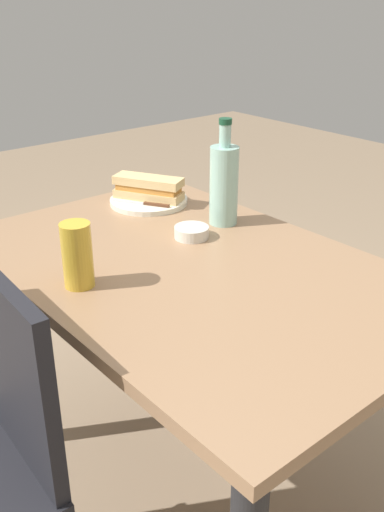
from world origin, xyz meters
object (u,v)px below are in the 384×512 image
Objects in this scene: dining_table at (192,306)px; plate_near at (149,201)px; baguette_sandwich_near at (148,188)px; olive_bowl at (192,232)px; water_bottle at (224,183)px; beer_glass at (77,255)px; knife_near at (144,203)px.

dining_table is 0.46m from plate_near.
baguette_sandwich_near is 0.30m from olive_bowl.
olive_bowl is (-0.29, 0.07, 0.01)m from plate_near.
baguette_sandwich_near is at bearing -90.00° from plate_near.
plate_near is 0.81× the size of water_bottle.
beer_glass is at bearing 73.81° from dining_table.
baguette_sandwich_near is at bearing -49.54° from knife_near.
knife_near is (-0.04, 0.04, -0.03)m from baguette_sandwich_near.
baguette_sandwich_near is 0.55m from beer_glass.
baguette_sandwich_near is 0.06m from knife_near.
dining_table is at bearing -106.19° from beer_glass.
knife_near is (-0.04, 0.04, 0.01)m from plate_near.
dining_table is 7.10× the size of knife_near.
plate_near is at bearing -22.82° from dining_table.
dining_table is 4.84× the size of plate_near.
dining_table is at bearing 121.65° from water_bottle.
beer_glass is 1.61× the size of olive_bowl.
plate_near is at bearing -13.88° from olive_bowl.
knife_near is (0.37, -0.13, 0.14)m from dining_table.
dining_table is at bearing 160.69° from knife_near.
dining_table is 0.33m from beer_glass.
water_bottle is at bearing -80.24° from olive_bowl.
water_bottle is 1.98× the size of beer_glass.
olive_bowl reaches higher than dining_table.
water_bottle is at bearing -155.50° from knife_near.
olive_bowl is at bearing -82.69° from beer_glass.
baguette_sandwich_near reaches higher than olive_bowl.
dining_table is at bearing 157.18° from plate_near.
beer_glass reaches higher than plate_near.
olive_bowl is at bearing 99.76° from water_bottle.
water_bottle is 0.50m from beer_glass.
knife_near is at bearing -19.31° from dining_table.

